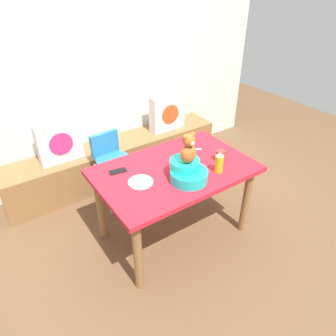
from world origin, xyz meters
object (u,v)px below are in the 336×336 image
(dining_table, at_px, (174,178))
(dinner_plate_near, at_px, (141,182))
(infant_seat_teal, at_px, (187,172))
(teddy_bear, at_px, (188,149))
(pillow_floral_left, at_px, (59,141))
(pillow_floral_right, at_px, (167,112))
(highchair, at_px, (112,161))
(coffee_mug, at_px, (221,156))
(cell_phone, at_px, (118,171))
(ketchup_bottle, at_px, (219,163))

(dining_table, bearing_deg, dinner_plate_near, -176.89)
(infant_seat_teal, distance_m, teddy_bear, 0.21)
(pillow_floral_left, height_order, pillow_floral_right, same)
(highchair, relative_size, teddy_bear, 3.16)
(pillow_floral_left, relative_size, infant_seat_teal, 1.33)
(coffee_mug, height_order, dinner_plate_near, coffee_mug)
(infant_seat_teal, xyz_separation_m, coffee_mug, (0.42, 0.07, -0.02))
(pillow_floral_right, bearing_deg, cell_phone, -140.52)
(infant_seat_teal, height_order, cell_phone, infant_seat_teal)
(highchair, bearing_deg, dinner_plate_near, -97.27)
(dining_table, xyz_separation_m, teddy_bear, (-0.01, -0.19, 0.38))
(ketchup_bottle, relative_size, cell_phone, 1.28)
(infant_seat_teal, distance_m, cell_phone, 0.59)
(dining_table, height_order, cell_phone, cell_phone)
(highchair, distance_m, teddy_bear, 1.08)
(teddy_bear, xyz_separation_m, cell_phone, (-0.41, 0.42, -0.27))
(highchair, distance_m, dinner_plate_near, 0.80)
(pillow_floral_left, bearing_deg, dinner_plate_near, -76.42)
(ketchup_bottle, bearing_deg, cell_phone, 145.66)
(pillow_floral_right, distance_m, infant_seat_teal, 1.54)
(cell_phone, bearing_deg, infant_seat_teal, -126.92)
(pillow_floral_right, relative_size, highchair, 0.56)
(ketchup_bottle, bearing_deg, coffee_mug, 42.69)
(pillow_floral_left, xyz_separation_m, ketchup_bottle, (0.90, -1.41, 0.15))
(dining_table, xyz_separation_m, highchair, (-0.25, 0.75, -0.11))
(pillow_floral_left, xyz_separation_m, coffee_mug, (1.04, -1.28, 0.11))
(cell_phone, bearing_deg, pillow_floral_right, -42.19)
(pillow_floral_right, relative_size, coffee_mug, 3.67)
(teddy_bear, bearing_deg, coffee_mug, 9.20)
(infant_seat_teal, height_order, ketchup_bottle, ketchup_bottle)
(dining_table, distance_m, highchair, 0.79)
(dinner_plate_near, relative_size, cell_phone, 1.39)
(infant_seat_teal, bearing_deg, dinner_plate_near, 153.31)
(highchair, xyz_separation_m, infant_seat_teal, (0.24, -0.93, 0.29))
(ketchup_bottle, bearing_deg, dinner_plate_near, 159.79)
(dining_table, bearing_deg, cell_phone, 151.54)
(dining_table, distance_m, ketchup_bottle, 0.41)
(teddy_bear, distance_m, ketchup_bottle, 0.35)
(dining_table, height_order, dinner_plate_near, dinner_plate_near)
(highchair, height_order, dinner_plate_near, highchair)
(infant_seat_teal, height_order, coffee_mug, infant_seat_teal)
(coffee_mug, height_order, cell_phone, coffee_mug)
(dining_table, xyz_separation_m, dinner_plate_near, (-0.34, -0.02, 0.11))
(infant_seat_teal, height_order, dinner_plate_near, infant_seat_teal)
(dinner_plate_near, bearing_deg, infant_seat_teal, -26.69)
(pillow_floral_left, distance_m, ketchup_bottle, 1.68)
(infant_seat_teal, bearing_deg, teddy_bear, -90.00)
(pillow_floral_left, relative_size, teddy_bear, 1.76)
(teddy_bear, relative_size, coffee_mug, 2.08)
(pillow_floral_right, bearing_deg, dining_table, -121.54)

